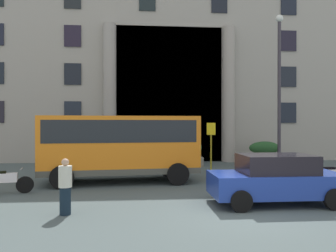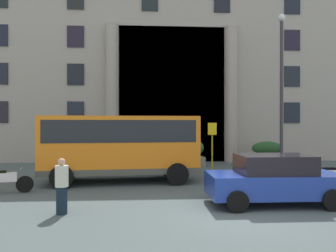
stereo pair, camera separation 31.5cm
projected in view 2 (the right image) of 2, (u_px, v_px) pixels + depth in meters
ground_plane at (243, 217)px, 9.12m from camera, size 80.00×64.00×0.12m
office_building_facade at (179, 62)px, 26.51m from camera, size 41.80×9.66×14.76m
orange_minibus at (121, 143)px, 14.35m from camera, size 6.66×3.12×2.81m
bus_stop_sign at (212, 142)px, 16.81m from camera, size 0.44×0.08×2.54m
hedge_planter_far_east at (190, 153)px, 19.77m from camera, size 1.69×0.98×1.63m
hedge_planter_west at (80, 155)px, 19.15m from camera, size 2.12×0.75×1.46m
hedge_planter_far_west at (267, 154)px, 20.26m from camera, size 2.01×0.80×1.42m
parked_compact_extra at (274, 179)px, 10.32m from camera, size 4.05×1.96×1.53m
motorcycle_near_kerb at (332, 177)px, 12.76m from camera, size 2.01×0.55×0.89m
motorcycle_far_end at (2, 181)px, 11.91m from camera, size 1.99×0.65×0.89m
pedestrian_child_trailing at (62, 186)px, 9.21m from camera, size 0.36×0.36×1.54m
lamppost_plaza_centre at (282, 80)px, 18.02m from camera, size 0.40×0.40×8.40m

